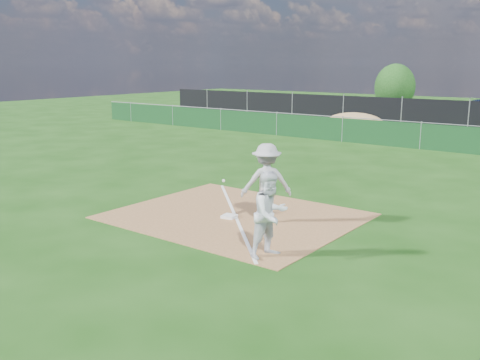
# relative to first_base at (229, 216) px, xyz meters

# --- Properties ---
(ground) EXTENTS (90.00, 90.00, 0.00)m
(ground) POSITION_rel_first_base_xyz_m (-0.00, 9.25, -0.06)
(ground) COLOR #15400D
(ground) RESTS_ON ground
(infield_dirt) EXTENTS (6.00, 5.00, 0.02)m
(infield_dirt) POSITION_rel_first_base_xyz_m (-0.00, 0.25, -0.05)
(infield_dirt) COLOR brown
(infield_dirt) RESTS_ON ground
(foul_line) EXTENTS (5.01, 5.01, 0.01)m
(foul_line) POSITION_rel_first_base_xyz_m (-0.00, 0.25, -0.03)
(foul_line) COLOR white
(foul_line) RESTS_ON infield_dirt
(green_fence) EXTENTS (44.00, 0.05, 1.20)m
(green_fence) POSITION_rel_first_base_xyz_m (-0.00, 14.25, 0.54)
(green_fence) COLOR #0E3315
(green_fence) RESTS_ON ground
(dirt_mound) EXTENTS (3.38, 2.60, 1.17)m
(dirt_mound) POSITION_rel_first_base_xyz_m (-5.00, 17.75, 0.53)
(dirt_mound) COLOR #A17F4D
(dirt_mound) RESTS_ON ground
(black_fence) EXTENTS (46.00, 0.04, 1.80)m
(black_fence) POSITION_rel_first_base_xyz_m (-0.00, 22.25, 0.84)
(black_fence) COLOR black
(black_fence) RESTS_ON ground
(first_base) EXTENTS (0.39, 0.39, 0.07)m
(first_base) POSITION_rel_first_base_xyz_m (0.00, 0.00, 0.00)
(first_base) COLOR white
(first_base) RESTS_ON infield_dirt
(play_at_first) EXTENTS (1.90, 1.42, 1.98)m
(play_at_first) POSITION_rel_first_base_xyz_m (0.91, 0.36, 0.96)
(play_at_first) COLOR #B2B2B4
(play_at_first) RESTS_ON infield_dirt
(runner) EXTENTS (0.88, 1.02, 1.82)m
(runner) POSITION_rel_first_base_xyz_m (2.40, -1.65, 0.85)
(runner) COLOR silver
(runner) RESTS_ON ground
(car_left) EXTENTS (4.80, 2.32, 1.58)m
(car_left) POSITION_rel_first_base_xyz_m (-7.01, 25.81, 0.74)
(car_left) COLOR #B2B5BA
(car_left) RESTS_ON parking_lot
(tree_left) EXTENTS (3.27, 3.27, 3.87)m
(tree_left) POSITION_rel_first_base_xyz_m (-8.60, 32.58, 1.94)
(tree_left) COLOR #382316
(tree_left) RESTS_ON ground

